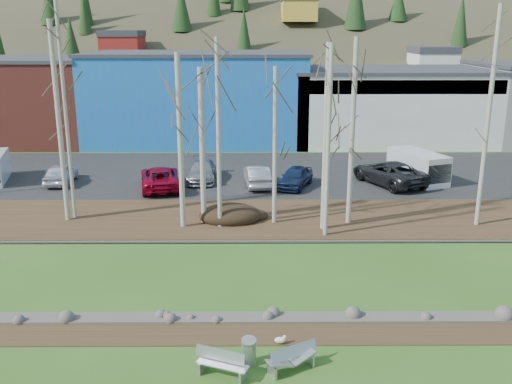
{
  "coord_description": "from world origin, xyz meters",
  "views": [
    {
      "loc": [
        -0.9,
        -15.86,
        10.29
      ],
      "look_at": [
        -0.72,
        11.46,
        2.5
      ],
      "focal_mm": 40.0,
      "sensor_mm": 36.0,
      "label": 1
    }
  ],
  "objects_px": {
    "bench_damaged": "(292,359)",
    "car_1": "(160,178)",
    "car_2": "(202,171)",
    "van_white": "(420,167)",
    "bench_intact": "(222,364)",
    "seagull": "(280,340)",
    "car_5": "(389,173)",
    "car_0": "(61,173)",
    "litter_bin": "(249,353)",
    "car_3": "(295,177)",
    "car_4": "(257,176)"
  },
  "relations": [
    {
      "from": "bench_damaged",
      "to": "seagull",
      "type": "relative_size",
      "value": 3.79
    },
    {
      "from": "car_0",
      "to": "car_3",
      "type": "height_order",
      "value": "car_0"
    },
    {
      "from": "bench_damaged",
      "to": "car_3",
      "type": "bearing_deg",
      "value": 55.99
    },
    {
      "from": "car_0",
      "to": "car_3",
      "type": "xyz_separation_m",
      "value": [
        16.01,
        -1.1,
        -0.01
      ]
    },
    {
      "from": "bench_damaged",
      "to": "litter_bin",
      "type": "bearing_deg",
      "value": 137.57
    },
    {
      "from": "bench_intact",
      "to": "car_3",
      "type": "relative_size",
      "value": 0.42
    },
    {
      "from": "bench_intact",
      "to": "van_white",
      "type": "height_order",
      "value": "van_white"
    },
    {
      "from": "car_3",
      "to": "seagull",
      "type": "bearing_deg",
      "value": -74.61
    },
    {
      "from": "car_3",
      "to": "car_5",
      "type": "height_order",
      "value": "car_5"
    },
    {
      "from": "litter_bin",
      "to": "car_0",
      "type": "bearing_deg",
      "value": 120.71
    },
    {
      "from": "bench_intact",
      "to": "seagull",
      "type": "relative_size",
      "value": 3.8
    },
    {
      "from": "car_0",
      "to": "car_1",
      "type": "bearing_deg",
      "value": 165.87
    },
    {
      "from": "litter_bin",
      "to": "van_white",
      "type": "relative_size",
      "value": 0.16
    },
    {
      "from": "car_1",
      "to": "van_white",
      "type": "xyz_separation_m",
      "value": [
        17.65,
        1.66,
        0.29
      ]
    },
    {
      "from": "car_3",
      "to": "van_white",
      "type": "distance_m",
      "value": 8.78
    },
    {
      "from": "car_1",
      "to": "car_5",
      "type": "bearing_deg",
      "value": 172.68
    },
    {
      "from": "car_4",
      "to": "bench_damaged",
      "type": "bearing_deg",
      "value": 86.52
    },
    {
      "from": "litter_bin",
      "to": "car_4",
      "type": "bearing_deg",
      "value": 88.8
    },
    {
      "from": "car_0",
      "to": "litter_bin",
      "type": "bearing_deg",
      "value": 117.93
    },
    {
      "from": "litter_bin",
      "to": "bench_intact",
      "type": "bearing_deg",
      "value": -142.7
    },
    {
      "from": "van_white",
      "to": "bench_intact",
      "type": "bearing_deg",
      "value": -139.83
    },
    {
      "from": "seagull",
      "to": "car_2",
      "type": "distance_m",
      "value": 21.93
    },
    {
      "from": "seagull",
      "to": "car_5",
      "type": "bearing_deg",
      "value": 51.58
    },
    {
      "from": "seagull",
      "to": "car_1",
      "type": "height_order",
      "value": "car_1"
    },
    {
      "from": "bench_damaged",
      "to": "van_white",
      "type": "bearing_deg",
      "value": 35.78
    },
    {
      "from": "litter_bin",
      "to": "car_5",
      "type": "distance_m",
      "value": 23.47
    },
    {
      "from": "car_1",
      "to": "car_2",
      "type": "relative_size",
      "value": 1.15
    },
    {
      "from": "bench_damaged",
      "to": "car_1",
      "type": "height_order",
      "value": "car_1"
    },
    {
      "from": "seagull",
      "to": "car_5",
      "type": "height_order",
      "value": "car_5"
    },
    {
      "from": "bench_intact",
      "to": "car_4",
      "type": "bearing_deg",
      "value": 108.75
    },
    {
      "from": "bench_damaged",
      "to": "car_2",
      "type": "height_order",
      "value": "car_2"
    },
    {
      "from": "car_0",
      "to": "car_4",
      "type": "bearing_deg",
      "value": 173.98
    },
    {
      "from": "bench_damaged",
      "to": "car_4",
      "type": "bearing_deg",
      "value": 62.88
    },
    {
      "from": "bench_damaged",
      "to": "car_2",
      "type": "xyz_separation_m",
      "value": [
        -4.75,
        22.91,
        0.44
      ]
    },
    {
      "from": "bench_intact",
      "to": "car_5",
      "type": "xyz_separation_m",
      "value": [
        10.23,
        22.12,
        0.53
      ]
    },
    {
      "from": "car_4",
      "to": "car_0",
      "type": "bearing_deg",
      "value": -9.13
    },
    {
      "from": "bench_damaged",
      "to": "car_1",
      "type": "xyz_separation_m",
      "value": [
        -7.32,
        20.8,
        0.5
      ]
    },
    {
      "from": "litter_bin",
      "to": "bench_damaged",
      "type": "bearing_deg",
      "value": -12.9
    },
    {
      "from": "car_5",
      "to": "car_2",
      "type": "bearing_deg",
      "value": -30.76
    },
    {
      "from": "car_1",
      "to": "car_5",
      "type": "height_order",
      "value": "car_5"
    },
    {
      "from": "bench_damaged",
      "to": "car_3",
      "type": "height_order",
      "value": "car_3"
    },
    {
      "from": "car_2",
      "to": "van_white",
      "type": "height_order",
      "value": "van_white"
    },
    {
      "from": "car_5",
      "to": "car_0",
      "type": "bearing_deg",
      "value": -26.86
    },
    {
      "from": "seagull",
      "to": "car_3",
      "type": "height_order",
      "value": "car_3"
    },
    {
      "from": "car_4",
      "to": "van_white",
      "type": "height_order",
      "value": "van_white"
    },
    {
      "from": "bench_damaged",
      "to": "car_1",
      "type": "distance_m",
      "value": 22.06
    },
    {
      "from": "bench_damaged",
      "to": "bench_intact",
      "type": "bearing_deg",
      "value": 158.93
    },
    {
      "from": "bench_damaged",
      "to": "seagull",
      "type": "bearing_deg",
      "value": 71.43
    },
    {
      "from": "car_3",
      "to": "car_0",
      "type": "bearing_deg",
      "value": -162.91
    },
    {
      "from": "bench_damaged",
      "to": "car_2",
      "type": "distance_m",
      "value": 23.4
    }
  ]
}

